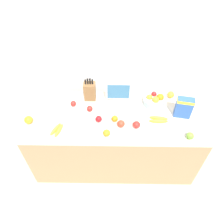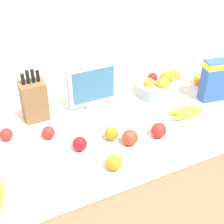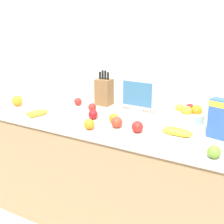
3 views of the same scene
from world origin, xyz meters
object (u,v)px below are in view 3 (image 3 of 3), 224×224
object	(u,v)px
apple_near_bananas	(78,101)
banana_bunch_left	(177,132)
apple_middle	(93,115)
orange_front_right	(89,124)
apple_leftmost	(137,127)
small_monitor	(138,94)
apple_by_knife_block	(117,122)
knife_block	(104,92)
orange_mid_left	(17,101)
orange_front_left	(220,117)
apple_front	(92,107)
banana_bunch_right	(37,113)
apple_rightmost	(214,152)
fruit_bowl	(188,115)
orange_back_center	(114,118)
cereal_box	(223,118)

from	to	relation	value
apple_near_bananas	banana_bunch_left	bearing A→B (deg)	-13.03
apple_middle	orange_front_right	size ratio (longest dim) A/B	0.96
apple_leftmost	small_monitor	bearing A→B (deg)	114.98
banana_bunch_left	apple_by_knife_block	world-z (taller)	apple_by_knife_block
knife_block	small_monitor	xyz separation A→B (m)	(0.32, -0.03, 0.03)
orange_front_right	orange_mid_left	bearing A→B (deg)	169.37
apple_by_knife_block	apple_near_bananas	size ratio (longest dim) A/B	1.22
apple_by_knife_block	orange_front_left	xyz separation A→B (m)	(0.58, 0.45, 0.00)
apple_middle	knife_block	bearing A→B (deg)	108.38
small_monitor	apple_front	world-z (taller)	small_monitor
knife_block	banana_bunch_right	size ratio (longest dim) A/B	1.69
small_monitor	apple_by_knife_block	size ratio (longest dim) A/B	3.65
banana_bunch_left	apple_rightmost	world-z (taller)	apple_rightmost
knife_block	banana_bunch_left	xyz separation A→B (m)	(0.75, -0.34, -0.09)
fruit_bowl	banana_bunch_right	bearing A→B (deg)	-157.96
fruit_bowl	apple_rightmost	distance (m)	0.57
banana_bunch_right	orange_back_center	size ratio (longest dim) A/B	2.79
cereal_box	banana_bunch_left	bearing A→B (deg)	-152.78
orange_mid_left	orange_front_right	bearing A→B (deg)	-10.63
fruit_bowl	orange_front_right	size ratio (longest dim) A/B	3.45
apple_middle	orange_back_center	world-z (taller)	apple_middle
fruit_bowl	orange_front_right	world-z (taller)	fruit_bowl
fruit_bowl	banana_bunch_left	bearing A→B (deg)	-86.74
apple_middle	orange_front_left	xyz separation A→B (m)	(0.82, 0.38, 0.00)
apple_middle	small_monitor	bearing A→B (deg)	57.11
apple_rightmost	orange_mid_left	world-z (taller)	orange_mid_left
banana_bunch_right	apple_leftmost	distance (m)	0.81
apple_leftmost	apple_middle	size ratio (longest dim) A/B	1.12
knife_block	cereal_box	xyz separation A→B (m)	(1.00, -0.26, 0.02)
apple_rightmost	apple_front	size ratio (longest dim) A/B	1.13
knife_block	apple_by_knife_block	distance (m)	0.55
knife_block	apple_middle	world-z (taller)	knife_block
cereal_box	knife_block	bearing A→B (deg)	175.76
small_monitor	apple_front	size ratio (longest dim) A/B	4.40
apple_by_knife_block	apple_front	bearing A→B (deg)	147.31
banana_bunch_right	orange_mid_left	distance (m)	0.33
apple_near_bananas	orange_back_center	distance (m)	0.51
knife_block	orange_front_right	distance (m)	0.58
cereal_box	apple_leftmost	world-z (taller)	cereal_box
small_monitor	apple_middle	xyz separation A→B (m)	(-0.21, -0.32, -0.10)
fruit_bowl	apple_leftmost	distance (m)	0.42
small_monitor	banana_bunch_left	distance (m)	0.54
orange_mid_left	apple_rightmost	bearing A→B (deg)	-6.17
fruit_bowl	apple_middle	distance (m)	0.68
cereal_box	apple_middle	size ratio (longest dim) A/B	3.55
cereal_box	banana_bunch_right	size ratio (longest dim) A/B	1.30
knife_block	cereal_box	size ratio (longest dim) A/B	1.30
cereal_box	apple_by_knife_block	size ratio (longest dim) A/B	3.17
orange_back_center	small_monitor	bearing A→B (deg)	82.73
knife_block	orange_mid_left	xyz separation A→B (m)	(-0.61, -0.38, -0.07)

